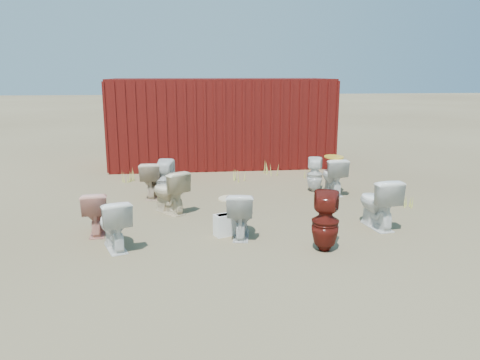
{
  "coord_description": "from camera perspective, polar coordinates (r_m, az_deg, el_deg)",
  "views": [
    {
      "loc": [
        -1.03,
        -8.06,
        2.55
      ],
      "look_at": [
        0.0,
        0.6,
        0.55
      ],
      "focal_mm": 35.0,
      "sensor_mm": 36.0,
      "label": 1
    }
  ],
  "objects": [
    {
      "name": "loose_lid_near",
      "position": [
        9.71,
        -1.5,
        -2.24
      ],
      "size": [
        0.54,
        0.6,
        0.02
      ],
      "primitive_type": "ellipsoid",
      "rotation": [
        0.0,
        0.0,
        -0.4
      ],
      "color": "beige",
      "rests_on": "ground"
    },
    {
      "name": "loose_lid_far",
      "position": [
        11.39,
        -9.01,
        -0.12
      ],
      "size": [
        0.42,
        0.51,
        0.02
      ],
      "primitive_type": "ellipsoid",
      "rotation": [
        0.0,
        0.0,
        0.13
      ],
      "color": "beige",
      "rests_on": "ground"
    },
    {
      "name": "toilet_front_maroon",
      "position": [
        6.93,
        10.36,
        -5.03
      ],
      "size": [
        0.51,
        0.51,
        0.88
      ],
      "primitive_type": "imported",
      "rotation": [
        0.0,
        0.0,
        2.81
      ],
      "color": "#5B160F",
      "rests_on": "ground"
    },
    {
      "name": "yellow_lid",
      "position": [
        10.15,
        11.39,
        2.78
      ],
      "size": [
        0.4,
        0.5,
        0.02
      ],
      "primitive_type": "ellipsoid",
      "color": "gold",
      "rests_on": "toilet_back_yellowlid"
    },
    {
      "name": "toilet_back_beige_left",
      "position": [
        8.77,
        -8.64,
        -1.4
      ],
      "size": [
        0.83,
        0.9,
        0.81
      ],
      "primitive_type": "imported",
      "rotation": [
        0.0,
        0.0,
        3.78
      ],
      "color": "beige",
      "rests_on": "ground"
    },
    {
      "name": "toilet_back_a",
      "position": [
        9.65,
        -9.14,
        -0.01
      ],
      "size": [
        0.45,
        0.45,
        0.84
      ],
      "primitive_type": "imported",
      "rotation": [
        0.0,
        0.0,
        2.93
      ],
      "color": "silver",
      "rests_on": "ground"
    },
    {
      "name": "toilet_front_a",
      "position": [
        7.14,
        -15.14,
        -5.2
      ],
      "size": [
        0.66,
        0.85,
        0.77
      ],
      "primitive_type": "imported",
      "rotation": [
        0.0,
        0.0,
        3.49
      ],
      "color": "white",
      "rests_on": "ground"
    },
    {
      "name": "toilet_back_beige_right",
      "position": [
        9.92,
        -10.75,
        0.06
      ],
      "size": [
        0.45,
        0.76,
        0.76
      ],
      "primitive_type": "imported",
      "rotation": [
        0.0,
        0.0,
        3.11
      ],
      "color": "beige",
      "rests_on": "ground"
    },
    {
      "name": "toilet_front_c",
      "position": [
        7.4,
        0.08,
        -4.18
      ],
      "size": [
        0.54,
        0.79,
        0.75
      ],
      "primitive_type": "imported",
      "rotation": [
        0.0,
        0.0,
        2.97
      ],
      "color": "silver",
      "rests_on": "ground"
    },
    {
      "name": "toilet_front_e",
      "position": [
        8.18,
        16.42,
        -2.65
      ],
      "size": [
        0.59,
        0.9,
        0.86
      ],
      "primitive_type": "imported",
      "rotation": [
        0.0,
        0.0,
        3.28
      ],
      "color": "white",
      "rests_on": "ground"
    },
    {
      "name": "weed_clump_b",
      "position": [
        11.27,
        0.06,
        0.6
      ],
      "size": [
        0.32,
        0.32,
        0.29
      ],
      "primitive_type": "cone",
      "color": "#B2B347",
      "rests_on": "ground"
    },
    {
      "name": "shipping_container",
      "position": [
        13.37,
        -2.34,
        7.11
      ],
      "size": [
        6.0,
        2.4,
        2.4
      ],
      "primitive_type": "cube",
      "color": "#4E0D0D",
      "rests_on": "ground"
    },
    {
      "name": "toilet_back_yellowlid",
      "position": [
        10.23,
        11.29,
        0.52
      ],
      "size": [
        0.45,
        0.78,
        0.79
      ],
      "primitive_type": "imported",
      "rotation": [
        0.0,
        0.0,
        3.15
      ],
      "color": "white",
      "rests_on": "ground"
    },
    {
      "name": "weed_clump_f",
      "position": [
        9.63,
        19.78,
        -2.59
      ],
      "size": [
        0.28,
        0.28,
        0.21
      ],
      "primitive_type": "cone",
      "color": "#B2B347",
      "rests_on": "ground"
    },
    {
      "name": "ground",
      "position": [
        8.51,
        0.48,
        -4.51
      ],
      "size": [
        100.0,
        100.0,
        0.0
      ],
      "primitive_type": "plane",
      "color": "brown",
      "rests_on": "ground"
    },
    {
      "name": "loose_tank",
      "position": [
        7.56,
        -1.28,
        -5.39
      ],
      "size": [
        0.54,
        0.38,
        0.35
      ],
      "primitive_type": "cube",
      "rotation": [
        0.0,
        0.0,
        0.39
      ],
      "color": "white",
      "rests_on": "ground"
    },
    {
      "name": "weed_clump_a",
      "position": [
        11.54,
        -13.27,
        0.55
      ],
      "size": [
        0.36,
        0.36,
        0.29
      ],
      "primitive_type": "cone",
      "color": "#B2B347",
      "rests_on": "ground"
    },
    {
      "name": "toilet_front_pink",
      "position": [
        7.89,
        -17.14,
        -3.79
      ],
      "size": [
        0.46,
        0.74,
        0.72
      ],
      "primitive_type": "imported",
      "rotation": [
        0.0,
        0.0,
        3.23
      ],
      "color": "#E09281",
      "rests_on": "ground"
    },
    {
      "name": "weed_clump_d",
      "position": [
        11.37,
        -7.45,
        0.48
      ],
      "size": [
        0.3,
        0.3,
        0.24
      ],
      "primitive_type": "cone",
      "color": "#B2B347",
      "rests_on": "ground"
    },
    {
      "name": "toilet_back_e",
      "position": [
        10.38,
        9.09,
        0.65
      ],
      "size": [
        0.42,
        0.43,
        0.75
      ],
      "primitive_type": "imported",
      "rotation": [
        0.0,
        0.0,
        2.86
      ],
      "color": "white",
      "rests_on": "ground"
    },
    {
      "name": "weed_clump_e",
      "position": [
        12.0,
        3.78,
        1.42
      ],
      "size": [
        0.34,
        0.34,
        0.33
      ],
      "primitive_type": "cone",
      "color": "#B2B347",
      "rests_on": "ground"
    },
    {
      "name": "weed_clump_c",
      "position": [
        11.78,
        8.56,
        1.13
      ],
      "size": [
        0.36,
        0.36,
        0.35
      ],
      "primitive_type": "cone",
      "color": "#B2B347",
      "rests_on": "ground"
    }
  ]
}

